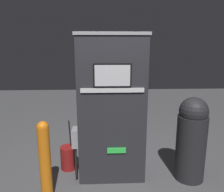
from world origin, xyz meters
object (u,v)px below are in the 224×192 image
(safety_bollard, at_px, (45,160))
(squeegee_bucket, at_px, (69,157))
(gas_pump, at_px, (111,109))
(trash_bin, at_px, (191,138))

(safety_bollard, distance_m, squeegee_bucket, 0.81)
(gas_pump, bearing_deg, safety_bollard, -149.01)
(gas_pump, xyz_separation_m, squeegee_bucket, (-0.67, 0.21, -0.85))
(safety_bollard, distance_m, trash_bin, 1.99)
(squeegee_bucket, bearing_deg, gas_pump, -17.45)
(gas_pump, distance_m, safety_bollard, 1.08)
(gas_pump, xyz_separation_m, safety_bollard, (-0.83, -0.50, -0.49))
(gas_pump, distance_m, squeegee_bucket, 1.10)
(safety_bollard, bearing_deg, trash_bin, 10.88)
(gas_pump, relative_size, trash_bin, 1.70)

